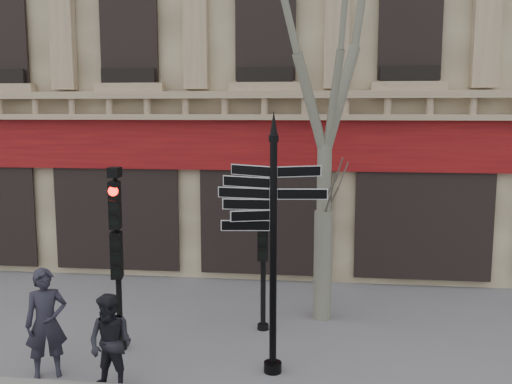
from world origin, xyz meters
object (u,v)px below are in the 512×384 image
plane_tree (327,12)px  pedestrian_b (111,344)px  traffic_signal_main (117,236)px  pedestrian_a (46,323)px  fingerpost (273,200)px  traffic_signal_secondary (263,250)px

plane_tree → pedestrian_b: (-3.34, -3.65, -5.62)m
traffic_signal_main → pedestrian_b: (0.43, -1.58, -1.38)m
pedestrian_b → traffic_signal_main: bearing=118.3°
traffic_signal_main → pedestrian_a: traffic_signal_main is taller
fingerpost → pedestrian_b: (-2.50, -0.97, -2.20)m
traffic_signal_main → pedestrian_b: 2.14m
pedestrian_a → traffic_signal_secondary: bearing=8.2°
traffic_signal_secondary → plane_tree: plane_tree is taller
fingerpost → traffic_signal_secondary: (-0.37, 1.89, -1.32)m
traffic_signal_main → traffic_signal_secondary: 2.92m
pedestrian_a → pedestrian_b: pedestrian_a is taller
fingerpost → traffic_signal_secondary: bearing=104.6°
plane_tree → pedestrian_a: size_ratio=4.89×
fingerpost → traffic_signal_main: (-2.94, 0.61, -0.82)m
traffic_signal_main → traffic_signal_secondary: bearing=15.1°
traffic_signal_main → traffic_signal_secondary: traffic_signal_main is taller
fingerpost → traffic_signal_secondary: fingerpost is taller
traffic_signal_secondary → pedestrian_b: (-2.14, -2.87, -0.88)m
fingerpost → pedestrian_a: 4.33m
plane_tree → traffic_signal_secondary: bearing=-146.7°
fingerpost → pedestrian_a: size_ratio=2.39×
traffic_signal_main → plane_tree: bearing=17.3°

